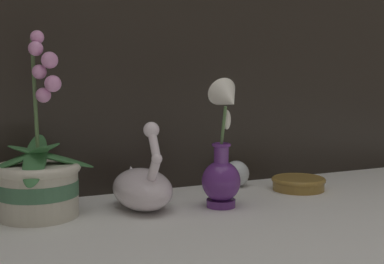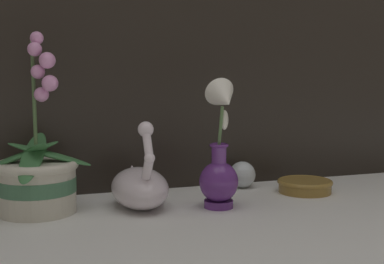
{
  "view_description": "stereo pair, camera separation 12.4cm",
  "coord_description": "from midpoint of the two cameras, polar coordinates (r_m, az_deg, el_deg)",
  "views": [
    {
      "loc": [
        -0.48,
        -0.98,
        0.31
      ],
      "look_at": [
        0.03,
        0.15,
        0.16
      ],
      "focal_mm": 50.0,
      "sensor_mm": 36.0,
      "label": 1
    },
    {
      "loc": [
        -0.36,
        -1.02,
        0.31
      ],
      "look_at": [
        0.03,
        0.15,
        0.16
      ],
      "focal_mm": 50.0,
      "sensor_mm": 36.0,
      "label": 2
    }
  ],
  "objects": [
    {
      "name": "ground_plane",
      "position": [
        1.13,
        -1.32,
        -9.22
      ],
      "size": [
        2.8,
        2.8,
        0.0
      ],
      "primitive_type": "plane",
      "color": "silver"
    },
    {
      "name": "orchid_potted_plant",
      "position": [
        1.19,
        -19.02,
        -4.91
      ],
      "size": [
        0.23,
        0.24,
        0.39
      ],
      "color": "beige",
      "rests_on": "ground_plane"
    },
    {
      "name": "swan_figurine",
      "position": [
        1.21,
        -8.34,
        -5.8
      ],
      "size": [
        0.12,
        0.22,
        0.2
      ],
      "color": "white",
      "rests_on": "ground_plane"
    },
    {
      "name": "blue_vase",
      "position": [
        1.19,
        0.32,
        -3.07
      ],
      "size": [
        0.09,
        0.11,
        0.29
      ],
      "color": "#602D7F",
      "rests_on": "ground_plane"
    },
    {
      "name": "glass_sphere",
      "position": [
        1.42,
        2.23,
        -4.49
      ],
      "size": [
        0.07,
        0.07,
        0.07
      ],
      "color": "silver",
      "rests_on": "ground_plane"
    },
    {
      "name": "amber_dish",
      "position": [
        1.4,
        8.81,
        -5.38
      ],
      "size": [
        0.14,
        0.14,
        0.03
      ],
      "color": "olive",
      "rests_on": "ground_plane"
    }
  ]
}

